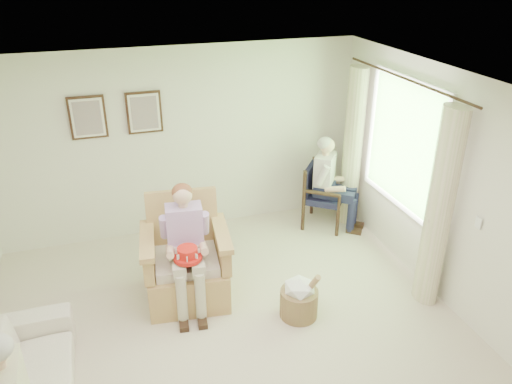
% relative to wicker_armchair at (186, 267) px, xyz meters
% --- Properties ---
extents(floor, '(5.50, 5.50, 0.00)m').
position_rel_wicker_armchair_xyz_m(floor, '(0.29, -1.14, -0.38)').
color(floor, beige).
rests_on(floor, ground).
extents(back_wall, '(5.00, 0.04, 2.60)m').
position_rel_wicker_armchair_xyz_m(back_wall, '(0.29, 1.61, 0.92)').
color(back_wall, silver).
rests_on(back_wall, ground).
extents(right_wall, '(0.04, 5.50, 2.60)m').
position_rel_wicker_armchair_xyz_m(right_wall, '(2.79, -1.14, 0.92)').
color(right_wall, silver).
rests_on(right_wall, ground).
extents(ceiling, '(5.00, 5.50, 0.02)m').
position_rel_wicker_armchair_xyz_m(ceiling, '(0.29, -1.14, 2.22)').
color(ceiling, white).
rests_on(ceiling, back_wall).
extents(window, '(0.13, 2.50, 1.63)m').
position_rel_wicker_armchair_xyz_m(window, '(2.75, 0.06, 1.21)').
color(window, '#2D6B23').
rests_on(window, right_wall).
extents(curtain_left, '(0.34, 0.34, 2.30)m').
position_rel_wicker_armchair_xyz_m(curtain_left, '(2.62, -0.92, 0.77)').
color(curtain_left, beige).
rests_on(curtain_left, ground).
extents(curtain_right, '(0.34, 0.34, 2.30)m').
position_rel_wicker_armchair_xyz_m(curtain_right, '(2.62, 1.04, 0.77)').
color(curtain_right, beige).
rests_on(curtain_right, ground).
extents(framed_print_left, '(0.45, 0.05, 0.55)m').
position_rel_wicker_armchair_xyz_m(framed_print_left, '(-0.86, 1.58, 1.40)').
color(framed_print_left, '#382114').
rests_on(framed_print_left, back_wall).
extents(framed_print_right, '(0.45, 0.05, 0.55)m').
position_rel_wicker_armchair_xyz_m(framed_print_right, '(-0.16, 1.58, 1.40)').
color(framed_print_right, '#382114').
rests_on(framed_print_right, back_wall).
extents(wicker_armchair, '(0.93, 0.92, 1.19)m').
position_rel_wicker_armchair_xyz_m(wicker_armchair, '(0.00, 0.00, 0.00)').
color(wicker_armchair, tan).
rests_on(wicker_armchair, ground).
extents(wood_armchair, '(0.59, 0.55, 0.91)m').
position_rel_wicker_armchair_xyz_m(wood_armchair, '(2.24, 1.12, 0.12)').
color(wood_armchair, black).
rests_on(wood_armchair, ground).
extents(person_wicker, '(0.40, 0.63, 1.42)m').
position_rel_wicker_armchair_xyz_m(person_wicker, '(0.00, -0.16, 0.47)').
color(person_wicker, '#BFB59A').
rests_on(person_wicker, ground).
extents(person_dark, '(0.40, 0.63, 1.33)m').
position_rel_wicker_armchair_xyz_m(person_dark, '(2.24, 0.97, 0.40)').
color(person_dark, '#1B1C3B').
rests_on(person_dark, ground).
extents(red_hat, '(0.30, 0.30, 0.14)m').
position_rel_wicker_armchair_xyz_m(red_hat, '(-0.03, -0.35, 0.39)').
color(red_hat, red).
rests_on(red_hat, person_wicker).
extents(hatbox, '(0.45, 0.45, 0.62)m').
position_rel_wicker_armchair_xyz_m(hatbox, '(1.10, -0.76, -0.14)').
color(hatbox, tan).
rests_on(hatbox, ground).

